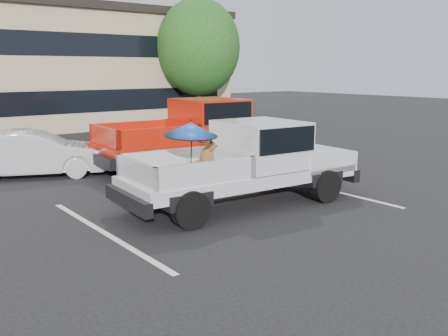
{
  "coord_description": "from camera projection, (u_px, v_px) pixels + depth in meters",
  "views": [
    {
      "loc": [
        -6.74,
        -6.49,
        3.04
      ],
      "look_at": [
        -1.36,
        0.43,
        1.3
      ],
      "focal_mm": 40.0,
      "sensor_mm": 36.0,
      "label": 1
    }
  ],
  "objects": [
    {
      "name": "red_pickup",
      "position": [
        204.0,
        129.0,
        15.86
      ],
      "size": [
        6.55,
        2.66,
        2.12
      ],
      "rotation": [
        0.0,
        0.0,
        -0.05
      ],
      "color": "black",
      "rests_on": "ground"
    },
    {
      "name": "silver_pickup",
      "position": [
        252.0,
        158.0,
        11.38
      ],
      "size": [
        5.82,
        2.43,
        2.06
      ],
      "rotation": [
        0.0,
        0.0,
        -0.07
      ],
      "color": "black",
      "rests_on": "ground"
    },
    {
      "name": "ground",
      "position": [
        293.0,
        229.0,
        9.67
      ],
      "size": [
        90.0,
        90.0,
        0.0
      ],
      "primitive_type": "plane",
      "color": "black",
      "rests_on": "ground"
    },
    {
      "name": "motel_building",
      "position": [
        37.0,
        66.0,
        26.51
      ],
      "size": [
        20.4,
        8.4,
        6.3
      ],
      "color": "tan",
      "rests_on": "ground"
    },
    {
      "name": "stripe_left",
      "position": [
        105.0,
        233.0,
        9.41
      ],
      "size": [
        0.12,
        5.0,
        0.01
      ],
      "primitive_type": "cube",
      "color": "silver",
      "rests_on": "ground"
    },
    {
      "name": "silver_sedan",
      "position": [
        34.0,
        154.0,
        14.27
      ],
      "size": [
        4.28,
        2.89,
        1.34
      ],
      "primitive_type": "imported",
      "rotation": [
        0.0,
        0.0,
        1.17
      ],
      "color": "#B7B9BE",
      "rests_on": "ground"
    },
    {
      "name": "tree_back",
      "position": [
        85.0,
        47.0,
        31.01
      ],
      "size": [
        4.68,
        4.68,
        7.11
      ],
      "color": "#332114",
      "rests_on": "ground"
    },
    {
      "name": "tree_right",
      "position": [
        198.0,
        47.0,
        26.66
      ],
      "size": [
        4.46,
        4.46,
        6.78
      ],
      "color": "#332114",
      "rests_on": "ground"
    },
    {
      "name": "stripe_right",
      "position": [
        319.0,
        188.0,
        13.03
      ],
      "size": [
        0.12,
        5.0,
        0.01
      ],
      "primitive_type": "cube",
      "color": "silver",
      "rests_on": "ground"
    }
  ]
}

